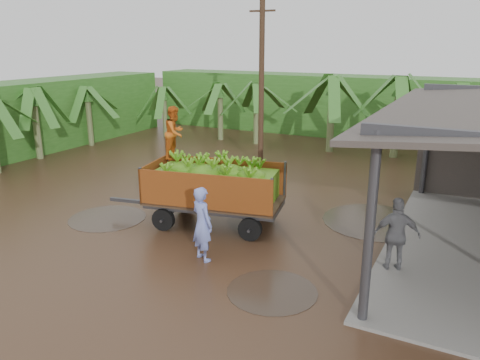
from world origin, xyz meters
name	(u,v)px	position (x,y,z in m)	size (l,w,h in m)	color
ground	(225,220)	(0.00, 0.00, 0.00)	(100.00, 100.00, 0.00)	black
hedge_north	(322,104)	(-2.00, 16.00, 1.80)	(22.00, 3.00, 3.60)	#2D661E
hedge_west	(26,117)	(-14.00, 4.00, 1.80)	(3.00, 18.00, 3.60)	#2D661E
banana_trailer	(213,185)	(-0.14, -0.47, 1.28)	(5.84, 2.76, 3.61)	#AC5218
man_blue	(202,224)	(0.87, -2.74, 1.00)	(0.73, 0.48, 2.00)	#798ADE
man_grey	(396,236)	(5.47, -1.14, 0.97)	(1.14, 0.47, 1.94)	slate
utility_pole	(261,84)	(-1.96, 6.92, 3.74)	(1.20, 0.24, 7.36)	#47301E
banana_plants	(233,122)	(-3.51, 7.14, 1.86)	(23.97, 20.44, 4.24)	#2D661E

